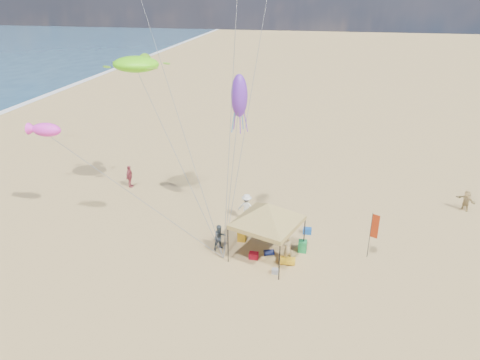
{
  "coord_description": "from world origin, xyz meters",
  "views": [
    {
      "loc": [
        4.64,
        -20.71,
        14.72
      ],
      "look_at": [
        0.0,
        3.0,
        4.0
      ],
      "focal_mm": 33.08,
      "sensor_mm": 36.0,
      "label": 1
    }
  ],
  "objects_px": {
    "chair_green": "(302,246)",
    "person_far_c": "(466,200)",
    "beach_cart": "(287,261)",
    "person_near_b": "(220,237)",
    "person_near_a": "(287,248)",
    "cooler_red": "(254,256)",
    "feather_flag": "(374,229)",
    "person_near_c": "(247,207)",
    "canopy_tent": "(268,205)",
    "chair_yellow": "(242,235)",
    "cooler_blue": "(307,231)",
    "person_far_a": "(130,176)"
  },
  "relations": [
    {
      "from": "chair_green",
      "to": "person_far_c",
      "type": "height_order",
      "value": "person_far_c"
    },
    {
      "from": "person_near_a",
      "to": "beach_cart",
      "type": "bearing_deg",
      "value": 54.72
    },
    {
      "from": "canopy_tent",
      "to": "feather_flag",
      "type": "relative_size",
      "value": 2.11
    },
    {
      "from": "person_near_b",
      "to": "chair_green",
      "type": "bearing_deg",
      "value": -33.84
    },
    {
      "from": "cooler_red",
      "to": "person_near_b",
      "type": "distance_m",
      "value": 2.33
    },
    {
      "from": "chair_green",
      "to": "person_near_c",
      "type": "height_order",
      "value": "person_near_c"
    },
    {
      "from": "chair_yellow",
      "to": "person_near_b",
      "type": "bearing_deg",
      "value": -132.1
    },
    {
      "from": "canopy_tent",
      "to": "person_far_a",
      "type": "bearing_deg",
      "value": 147.33
    },
    {
      "from": "chair_green",
      "to": "beach_cart",
      "type": "xyz_separation_m",
      "value": [
        -0.77,
        -1.46,
        -0.15
      ]
    },
    {
      "from": "chair_green",
      "to": "person_far_c",
      "type": "bearing_deg",
      "value": 34.56
    },
    {
      "from": "person_near_c",
      "to": "canopy_tent",
      "type": "bearing_deg",
      "value": 119.79
    },
    {
      "from": "chair_green",
      "to": "beach_cart",
      "type": "bearing_deg",
      "value": -117.68
    },
    {
      "from": "feather_flag",
      "to": "person_far_c",
      "type": "bearing_deg",
      "value": 46.87
    },
    {
      "from": "person_far_c",
      "to": "canopy_tent",
      "type": "bearing_deg",
      "value": -101.69
    },
    {
      "from": "person_far_a",
      "to": "canopy_tent",
      "type": "bearing_deg",
      "value": -124.38
    },
    {
      "from": "chair_green",
      "to": "cooler_blue",
      "type": "bearing_deg",
      "value": 85.3
    },
    {
      "from": "cooler_blue",
      "to": "chair_yellow",
      "type": "height_order",
      "value": "chair_yellow"
    },
    {
      "from": "canopy_tent",
      "to": "person_near_c",
      "type": "xyz_separation_m",
      "value": [
        -1.95,
        4.19,
        -2.44
      ]
    },
    {
      "from": "canopy_tent",
      "to": "chair_yellow",
      "type": "relative_size",
      "value": 8.85
    },
    {
      "from": "canopy_tent",
      "to": "person_far_c",
      "type": "bearing_deg",
      "value": 33.23
    },
    {
      "from": "cooler_red",
      "to": "chair_green",
      "type": "relative_size",
      "value": 0.77
    },
    {
      "from": "person_near_b",
      "to": "person_near_a",
      "type": "bearing_deg",
      "value": -48.19
    },
    {
      "from": "person_near_a",
      "to": "person_far_c",
      "type": "height_order",
      "value": "person_near_a"
    },
    {
      "from": "feather_flag",
      "to": "cooler_red",
      "type": "relative_size",
      "value": 5.45
    },
    {
      "from": "cooler_blue",
      "to": "person_near_b",
      "type": "distance_m",
      "value": 5.88
    },
    {
      "from": "feather_flag",
      "to": "chair_yellow",
      "type": "relative_size",
      "value": 4.2
    },
    {
      "from": "cooler_red",
      "to": "person_near_c",
      "type": "distance_m",
      "value": 4.76
    },
    {
      "from": "person_near_a",
      "to": "feather_flag",
      "type": "bearing_deg",
      "value": 150.42
    },
    {
      "from": "chair_green",
      "to": "person_near_b",
      "type": "height_order",
      "value": "person_near_b"
    },
    {
      "from": "feather_flag",
      "to": "chair_green",
      "type": "height_order",
      "value": "feather_flag"
    },
    {
      "from": "beach_cart",
      "to": "person_near_b",
      "type": "distance_m",
      "value": 4.26
    },
    {
      "from": "chair_yellow",
      "to": "cooler_red",
      "type": "bearing_deg",
      "value": -60.22
    },
    {
      "from": "cooler_blue",
      "to": "person_far_c",
      "type": "distance_m",
      "value": 12.09
    },
    {
      "from": "beach_cart",
      "to": "person_far_c",
      "type": "bearing_deg",
      "value": 37.53
    },
    {
      "from": "person_near_c",
      "to": "person_near_b",
      "type": "bearing_deg",
      "value": 81.55
    },
    {
      "from": "feather_flag",
      "to": "person_far_c",
      "type": "distance_m",
      "value": 10.37
    },
    {
      "from": "cooler_red",
      "to": "feather_flag",
      "type": "bearing_deg",
      "value": 11.53
    },
    {
      "from": "person_near_b",
      "to": "person_near_c",
      "type": "xyz_separation_m",
      "value": [
        0.93,
        3.93,
        0.13
      ]
    },
    {
      "from": "person_near_c",
      "to": "person_far_a",
      "type": "distance_m",
      "value": 10.58
    },
    {
      "from": "person_near_a",
      "to": "person_far_c",
      "type": "distance_m",
      "value": 14.67
    },
    {
      "from": "canopy_tent",
      "to": "person_near_b",
      "type": "relative_size",
      "value": 3.79
    },
    {
      "from": "canopy_tent",
      "to": "person_near_b",
      "type": "height_order",
      "value": "canopy_tent"
    },
    {
      "from": "person_far_c",
      "to": "person_near_b",
      "type": "bearing_deg",
      "value": -107.41
    },
    {
      "from": "cooler_red",
      "to": "person_far_a",
      "type": "distance_m",
      "value": 13.81
    },
    {
      "from": "canopy_tent",
      "to": "person_near_a",
      "type": "xyz_separation_m",
      "value": [
        1.23,
        -0.19,
        -2.56
      ]
    },
    {
      "from": "feather_flag",
      "to": "beach_cart",
      "type": "xyz_separation_m",
      "value": [
        -4.71,
        -1.51,
        -1.77
      ]
    },
    {
      "from": "feather_flag",
      "to": "cooler_red",
      "type": "bearing_deg",
      "value": -168.47
    },
    {
      "from": "canopy_tent",
      "to": "beach_cart",
      "type": "bearing_deg",
      "value": -21.35
    },
    {
      "from": "chair_yellow",
      "to": "person_near_b",
      "type": "distance_m",
      "value": 1.73
    },
    {
      "from": "feather_flag",
      "to": "chair_green",
      "type": "bearing_deg",
      "value": -179.31
    }
  ]
}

